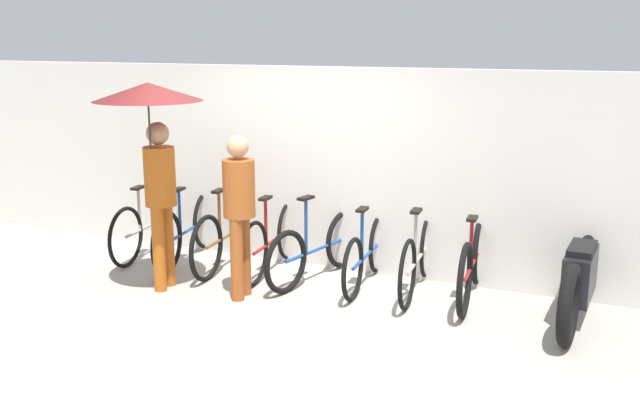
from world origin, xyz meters
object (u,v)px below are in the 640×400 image
(parked_bicycle_1, at_px, (188,229))
(parked_bicycle_7, at_px, (472,263))
(pedestrian_leading, at_px, (152,127))
(motorcycle, at_px, (579,278))
(parked_bicycle_2, at_px, (227,234))
(parked_bicycle_6, at_px, (418,257))
(parked_bicycle_5, at_px, (366,253))
(parked_bicycle_0, at_px, (148,225))
(parked_bicycle_3, at_px, (273,239))
(pedestrian_center, at_px, (239,204))
(parked_bicycle_4, at_px, (317,248))

(parked_bicycle_1, distance_m, parked_bicycle_7, 3.35)
(pedestrian_leading, distance_m, motorcycle, 4.35)
(parked_bicycle_2, distance_m, parked_bicycle_6, 2.23)
(parked_bicycle_5, height_order, parked_bicycle_7, parked_bicycle_7)
(parked_bicycle_1, bearing_deg, parked_bicycle_0, 82.81)
(parked_bicycle_3, xyz_separation_m, parked_bicycle_5, (1.12, -0.00, -0.03))
(parked_bicycle_3, relative_size, pedestrian_center, 1.05)
(parked_bicycle_6, bearing_deg, parked_bicycle_3, 86.38)
(parked_bicycle_0, distance_m, parked_bicycle_7, 3.91)
(pedestrian_leading, height_order, pedestrian_center, pedestrian_leading)
(parked_bicycle_6, bearing_deg, parked_bicycle_7, -94.45)
(parked_bicycle_3, distance_m, parked_bicycle_5, 1.12)
(parked_bicycle_4, xyz_separation_m, pedestrian_center, (-0.48, -0.81, 0.62))
(parked_bicycle_5, bearing_deg, parked_bicycle_1, 86.56)
(parked_bicycle_5, height_order, pedestrian_leading, pedestrian_leading)
(parked_bicycle_1, height_order, parked_bicycle_3, parked_bicycle_1)
(parked_bicycle_0, distance_m, parked_bicycle_2, 1.12)
(parked_bicycle_5, height_order, motorcycle, parked_bicycle_5)
(parked_bicycle_1, height_order, pedestrian_leading, pedestrian_leading)
(parked_bicycle_1, distance_m, parked_bicycle_2, 0.56)
(parked_bicycle_2, relative_size, parked_bicycle_5, 1.08)
(parked_bicycle_3, bearing_deg, parked_bicycle_0, 86.89)
(parked_bicycle_0, height_order, parked_bicycle_7, parked_bicycle_7)
(parked_bicycle_0, height_order, parked_bicycle_5, parked_bicycle_5)
(parked_bicycle_5, distance_m, pedestrian_center, 1.48)
(parked_bicycle_4, bearing_deg, parked_bicycle_5, -73.09)
(parked_bicycle_1, distance_m, parked_bicycle_6, 2.79)
(parked_bicycle_2, height_order, parked_bicycle_5, parked_bicycle_5)
(parked_bicycle_0, height_order, motorcycle, parked_bicycle_0)
(parked_bicycle_2, bearing_deg, pedestrian_leading, 161.92)
(parked_bicycle_3, height_order, motorcycle, parked_bicycle_3)
(pedestrian_center, bearing_deg, pedestrian_leading, 6.27)
(parked_bicycle_5, relative_size, parked_bicycle_6, 0.93)
(parked_bicycle_3, relative_size, parked_bicycle_6, 1.01)
(motorcycle, bearing_deg, parked_bicycle_4, 91.85)
(motorcycle, bearing_deg, parked_bicycle_6, 88.23)
(parked_bicycle_6, bearing_deg, pedestrian_center, 114.47)
(motorcycle, bearing_deg, pedestrian_leading, 106.09)
(parked_bicycle_4, bearing_deg, parked_bicycle_1, 101.47)
(parked_bicycle_1, height_order, motorcycle, parked_bicycle_1)
(parked_bicycle_4, relative_size, parked_bicycle_5, 1.06)
(parked_bicycle_4, bearing_deg, parked_bicycle_2, 102.56)
(parked_bicycle_0, xyz_separation_m, parked_bicycle_5, (2.79, 0.04, -0.02))
(parked_bicycle_6, bearing_deg, parked_bicycle_4, 89.33)
(parked_bicycle_6, bearing_deg, parked_bicycle_5, 88.62)
(parked_bicycle_4, height_order, pedestrian_leading, pedestrian_leading)
(parked_bicycle_0, relative_size, motorcycle, 0.83)
(parked_bicycle_1, xyz_separation_m, parked_bicycle_5, (2.23, 0.02, -0.03))
(parked_bicycle_4, relative_size, parked_bicycle_7, 0.98)
(parked_bicycle_5, xyz_separation_m, pedestrian_center, (-1.04, -0.85, 0.62))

